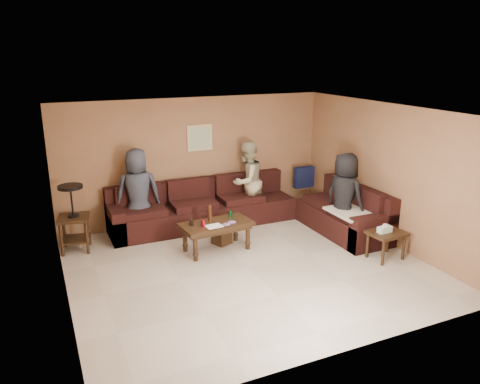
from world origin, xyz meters
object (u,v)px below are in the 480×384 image
at_px(person_left, 138,193).
at_px(person_right, 344,196).
at_px(coffee_table, 216,227).
at_px(end_table_left, 73,217).
at_px(person_middle, 247,181).
at_px(waste_bin, 222,235).
at_px(sectional_sofa, 252,213).
at_px(side_table_right, 386,236).

height_order(person_left, person_right, person_left).
relative_size(coffee_table, person_right, 0.79).
bearing_deg(end_table_left, coffee_table, -24.13).
xyz_separation_m(coffee_table, person_middle, (1.15, 1.21, 0.39)).
relative_size(waste_bin, person_left, 0.20).
distance_m(sectional_sofa, person_left, 2.22).
bearing_deg(person_left, sectional_sofa, 170.67).
bearing_deg(end_table_left, person_right, -17.24).
relative_size(sectional_sofa, side_table_right, 7.44).
distance_m(sectional_sofa, waste_bin, 0.97).
height_order(coffee_table, end_table_left, end_table_left).
xyz_separation_m(sectional_sofa, person_right, (1.32, -1.12, 0.48)).
xyz_separation_m(coffee_table, end_table_left, (-2.24, 1.00, 0.19)).
bearing_deg(sectional_sofa, person_left, 165.13).
distance_m(coffee_table, side_table_right, 2.87).
bearing_deg(waste_bin, sectional_sofa, 29.03).
xyz_separation_m(person_middle, person_right, (1.21, -1.63, -0.01)).
relative_size(coffee_table, person_middle, 0.78).
distance_m(waste_bin, person_left, 1.75).
xyz_separation_m(end_table_left, waste_bin, (2.43, -0.77, -0.45)).
bearing_deg(waste_bin, person_left, 140.75).
xyz_separation_m(end_table_left, person_middle, (3.39, 0.20, 0.20)).
distance_m(side_table_right, person_left, 4.47).
bearing_deg(coffee_table, person_middle, 46.44).
bearing_deg(end_table_left, person_middle, 3.43).
height_order(end_table_left, side_table_right, end_table_left).
height_order(person_middle, person_right, person_middle).
height_order(waste_bin, person_right, person_right).
distance_m(end_table_left, person_middle, 3.40).
distance_m(waste_bin, person_right, 2.35).
relative_size(side_table_right, person_right, 0.39).
height_order(waste_bin, person_left, person_left).
height_order(sectional_sofa, person_middle, person_middle).
xyz_separation_m(coffee_table, waste_bin, (0.19, 0.23, -0.26)).
height_order(waste_bin, person_middle, person_middle).
height_order(end_table_left, person_right, person_right).
distance_m(person_left, person_right, 3.80).
bearing_deg(person_right, coffee_table, 62.40).
bearing_deg(waste_bin, coffee_table, -129.32).
distance_m(end_table_left, side_table_right, 5.32).
distance_m(sectional_sofa, end_table_left, 3.30).
height_order(sectional_sofa, end_table_left, end_table_left).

